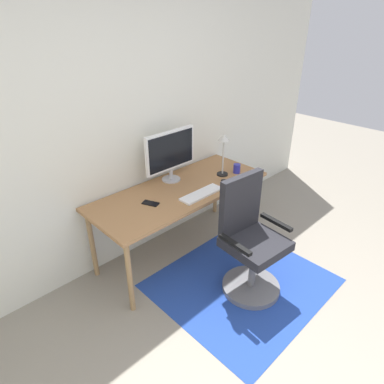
# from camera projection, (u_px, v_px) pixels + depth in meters

# --- Properties ---
(wall_back) EXTENTS (6.00, 0.10, 2.60)m
(wall_back) POSITION_uv_depth(u_px,v_px,m) (109.00, 126.00, 2.79)
(wall_back) COLOR silver
(wall_back) RESTS_ON ground
(area_rug) EXTENTS (1.42, 1.27, 0.01)m
(area_rug) POSITION_uv_depth(u_px,v_px,m) (241.00, 283.00, 2.99)
(area_rug) COLOR #203E96
(area_rug) RESTS_ON ground
(desk) EXTENTS (1.73, 0.69, 0.71)m
(desk) POSITION_uv_depth(u_px,v_px,m) (181.00, 195.00, 3.10)
(desk) COLOR #9F6F44
(desk) RESTS_ON ground
(monitor) EXTENTS (0.56, 0.18, 0.49)m
(monitor) POSITION_uv_depth(u_px,v_px,m) (170.00, 152.00, 3.10)
(monitor) COLOR #B2B2B7
(monitor) RESTS_ON desk
(keyboard) EXTENTS (0.43, 0.13, 0.02)m
(keyboard) POSITION_uv_depth(u_px,v_px,m) (201.00, 194.00, 2.96)
(keyboard) COLOR white
(keyboard) RESTS_ON desk
(computer_mouse) EXTENTS (0.06, 0.10, 0.03)m
(computer_mouse) POSITION_uv_depth(u_px,v_px,m) (225.00, 181.00, 3.16)
(computer_mouse) COLOR black
(computer_mouse) RESTS_ON desk
(coffee_cup) EXTENTS (0.07, 0.07, 0.09)m
(coffee_cup) POSITION_uv_depth(u_px,v_px,m) (237.00, 169.00, 3.36)
(coffee_cup) COLOR #2B2EA2
(coffee_cup) RESTS_ON desk
(cell_phone) EXTENTS (0.12, 0.16, 0.01)m
(cell_phone) POSITION_uv_depth(u_px,v_px,m) (151.00, 203.00, 2.82)
(cell_phone) COLOR black
(cell_phone) RESTS_ON desk
(desk_lamp) EXTENTS (0.11, 0.11, 0.42)m
(desk_lamp) POSITION_uv_depth(u_px,v_px,m) (224.00, 147.00, 3.19)
(desk_lamp) COLOR black
(desk_lamp) RESTS_ON desk
(office_chair) EXTENTS (0.55, 0.50, 1.03)m
(office_chair) POSITION_uv_depth(u_px,v_px,m) (250.00, 246.00, 2.76)
(office_chair) COLOR slate
(office_chair) RESTS_ON ground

